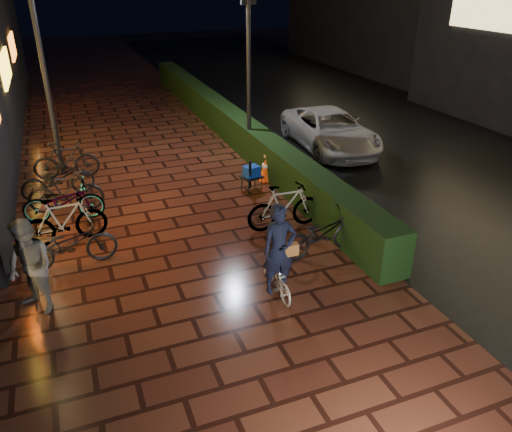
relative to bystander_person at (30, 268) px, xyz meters
name	(u,v)px	position (x,y,z in m)	size (l,w,h in m)	color
ground	(198,264)	(2.96, 0.45, -0.86)	(80.00, 80.00, 0.00)	#381911
asphalt_road	(412,141)	(11.96, 5.45, -0.86)	(11.00, 60.00, 0.01)	black
hedge	(227,121)	(6.26, 8.45, -0.36)	(0.70, 20.00, 1.00)	black
bystander_person	(30,268)	(0.00, 0.00, 0.00)	(0.84, 0.65, 1.72)	#5C5C5F
van	(330,130)	(8.90, 5.82, -0.24)	(2.04, 4.43, 1.23)	#B3B3B8
lamp_post_hedge	(249,74)	(6.03, 5.66, 1.76)	(0.46, 0.14, 4.76)	black
lamp_post_sf	(44,72)	(0.64, 6.64, 2.02)	(0.50, 0.16, 5.24)	black
cyclist	(278,263)	(4.03, -1.08, -0.19)	(0.66, 1.27, 1.80)	silver
traffic_barrier	(280,176)	(6.04, 3.38, -0.50)	(0.65, 1.79, 0.72)	orange
cart_assembly	(252,173)	(5.29, 3.52, -0.36)	(0.60, 0.63, 0.97)	black
parked_bikes_storefront	(64,197)	(0.62, 3.66, -0.36)	(2.12, 5.56, 1.06)	black
parked_bikes_hedge	(304,221)	(5.34, 0.52, -0.36)	(2.05, 2.01, 1.06)	black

